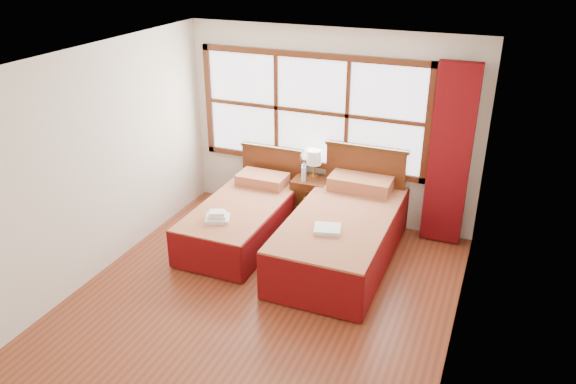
% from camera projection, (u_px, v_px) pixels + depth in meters
% --- Properties ---
extents(floor, '(4.50, 4.50, 0.00)m').
position_uv_depth(floor, '(261.00, 300.00, 6.13)').
color(floor, brown).
rests_on(floor, ground).
extents(ceiling, '(4.50, 4.50, 0.00)m').
position_uv_depth(ceiling, '(255.00, 61.00, 5.04)').
color(ceiling, white).
rests_on(ceiling, wall_back).
extents(wall_back, '(4.00, 0.00, 4.00)m').
position_uv_depth(wall_back, '(330.00, 127.00, 7.48)').
color(wall_back, silver).
rests_on(wall_back, floor).
extents(wall_left, '(0.00, 4.50, 4.50)m').
position_uv_depth(wall_left, '(96.00, 164.00, 6.27)').
color(wall_left, silver).
rests_on(wall_left, floor).
extents(wall_right, '(0.00, 4.50, 4.50)m').
position_uv_depth(wall_right, '(466.00, 229.00, 4.90)').
color(wall_right, silver).
rests_on(wall_right, floor).
extents(window, '(3.16, 0.06, 1.56)m').
position_uv_depth(window, '(311.00, 111.00, 7.45)').
color(window, white).
rests_on(window, wall_back).
extents(curtain, '(0.50, 0.16, 2.30)m').
position_uv_depth(curtain, '(450.00, 156.00, 6.86)').
color(curtain, maroon).
rests_on(curtain, wall_back).
extents(bed_left, '(0.99, 2.01, 0.95)m').
position_uv_depth(bed_left, '(243.00, 217.00, 7.29)').
color(bed_left, '#42250D').
rests_on(bed_left, floor).
extents(bed_right, '(1.18, 2.28, 1.15)m').
position_uv_depth(bed_right, '(343.00, 233.00, 6.80)').
color(bed_right, '#42250D').
rests_on(bed_right, floor).
extents(nightstand, '(0.47, 0.46, 0.62)m').
position_uv_depth(nightstand, '(311.00, 200.00, 7.73)').
color(nightstand, '#552712').
rests_on(nightstand, floor).
extents(towels_left, '(0.36, 0.34, 0.12)m').
position_uv_depth(towels_left, '(217.00, 217.00, 6.73)').
color(towels_left, white).
rests_on(towels_left, bed_left).
extents(towels_right, '(0.35, 0.32, 0.05)m').
position_uv_depth(towels_right, '(327.00, 229.00, 6.28)').
color(towels_right, white).
rests_on(towels_right, bed_right).
extents(lamp, '(0.20, 0.20, 0.39)m').
position_uv_depth(lamp, '(314.00, 158.00, 7.55)').
color(lamp, gold).
rests_on(lamp, nightstand).
extents(bottle_near, '(0.06, 0.06, 0.23)m').
position_uv_depth(bottle_near, '(304.00, 171.00, 7.56)').
color(bottle_near, silver).
rests_on(bottle_near, nightstand).
extents(bottle_far, '(0.06, 0.06, 0.24)m').
position_uv_depth(bottle_far, '(304.00, 174.00, 7.48)').
color(bottle_far, silver).
rests_on(bottle_far, nightstand).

